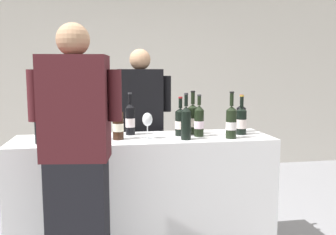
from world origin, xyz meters
name	(u,v)px	position (x,y,z in m)	size (l,w,h in m)	color
wall_back	(125,75)	(0.00, 2.60, 1.40)	(8.00, 0.10, 2.80)	beige
counter	(145,197)	(0.00, 0.00, 0.48)	(1.98, 0.55, 0.95)	white
wine_bottle_0	(231,122)	(0.64, -0.15, 1.08)	(0.08, 0.08, 0.35)	black
wine_bottle_1	(90,125)	(-0.40, -0.05, 1.07)	(0.08, 0.08, 0.34)	black
wine_bottle_2	(40,125)	(-0.74, -0.11, 1.08)	(0.08, 0.08, 0.34)	black
wine_bottle_3	(180,122)	(0.29, 0.03, 1.06)	(0.08, 0.08, 0.31)	black
wine_bottle_4	(186,122)	(0.30, -0.14, 1.09)	(0.07, 0.07, 0.35)	black
wine_bottle_5	(241,118)	(0.83, 0.12, 1.07)	(0.08, 0.08, 0.31)	black
wine_bottle_6	(241,121)	(0.78, 0.00, 1.06)	(0.08, 0.08, 0.32)	black
wine_bottle_7	(130,119)	(-0.10, 0.14, 1.08)	(0.08, 0.08, 0.34)	black
wine_bottle_8	(63,126)	(-0.58, -0.14, 1.08)	(0.08, 0.08, 0.34)	black
wine_bottle_9	(199,121)	(0.43, -0.03, 1.07)	(0.08, 0.08, 0.33)	black
wine_bottle_10	(193,119)	(0.40, 0.08, 1.08)	(0.08, 0.08, 0.35)	black
wine_bottle_11	(118,124)	(-0.20, -0.05, 1.07)	(0.08, 0.08, 0.33)	black
wine_glass	(147,120)	(0.02, -0.05, 1.09)	(0.08, 0.08, 0.20)	silver
ice_bucket	(64,121)	(-0.61, 0.14, 1.07)	(0.23, 0.23, 0.24)	silver
person_server	(141,142)	(0.03, 0.54, 0.81)	(0.56, 0.27, 1.66)	black
person_guest	(77,174)	(-0.46, -0.58, 0.85)	(0.54, 0.29, 1.73)	black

